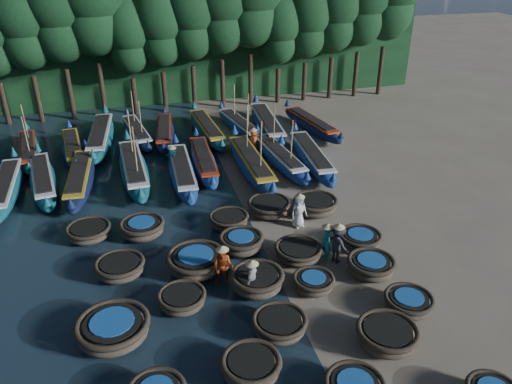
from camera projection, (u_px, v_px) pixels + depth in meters
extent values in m
plane|color=#7C705A|center=(260.00, 242.00, 22.82)|extent=(120.00, 120.00, 0.00)
cube|color=black|center=(184.00, 37.00, 40.62)|extent=(40.00, 3.00, 10.00)
torus|color=#372E20|center=(355.00, 384.00, 14.93)|extent=(1.90, 1.90, 0.18)
cylinder|color=black|center=(355.00, 383.00, 14.92)|extent=(1.45, 1.45, 0.05)
cylinder|color=#1B5095|center=(355.00, 382.00, 14.90)|extent=(1.11, 1.11, 0.04)
ellipsoid|color=brown|center=(251.00, 369.00, 15.72)|extent=(2.14, 2.14, 0.71)
torus|color=#372E20|center=(251.00, 362.00, 15.56)|extent=(1.97, 1.97, 0.21)
cylinder|color=black|center=(251.00, 361.00, 15.54)|extent=(1.47, 1.47, 0.06)
ellipsoid|color=brown|center=(279.00, 326.00, 17.49)|extent=(2.01, 2.01, 0.61)
torus|color=#372E20|center=(280.00, 320.00, 17.36)|extent=(1.99, 1.99, 0.19)
cylinder|color=black|center=(280.00, 319.00, 17.34)|extent=(1.51, 1.51, 0.06)
ellipsoid|color=brown|center=(387.00, 337.00, 16.99)|extent=(2.38, 2.38, 0.67)
torus|color=#372E20|center=(388.00, 330.00, 16.84)|extent=(2.17, 2.17, 0.20)
cylinder|color=black|center=(388.00, 329.00, 16.82)|extent=(1.65, 1.65, 0.06)
ellipsoid|color=brown|center=(408.00, 304.00, 18.54)|extent=(1.98, 1.98, 0.59)
torus|color=#372E20|center=(409.00, 298.00, 18.41)|extent=(1.87, 1.87, 0.18)
cylinder|color=black|center=(409.00, 298.00, 18.40)|extent=(1.42, 1.42, 0.05)
cylinder|color=#1B5095|center=(409.00, 297.00, 18.38)|extent=(1.09, 1.09, 0.04)
ellipsoid|color=brown|center=(114.00, 331.00, 17.17)|extent=(2.85, 2.85, 0.75)
torus|color=#372E20|center=(112.00, 324.00, 17.01)|extent=(2.58, 2.58, 0.23)
cylinder|color=black|center=(112.00, 323.00, 16.99)|extent=(1.98, 1.98, 0.07)
cylinder|color=#1B5095|center=(112.00, 322.00, 16.96)|extent=(1.52, 1.52, 0.05)
ellipsoid|color=brown|center=(182.00, 301.00, 18.72)|extent=(1.99, 1.99, 0.59)
torus|color=#372E20|center=(182.00, 295.00, 18.59)|extent=(1.85, 1.85, 0.18)
cylinder|color=black|center=(182.00, 294.00, 18.57)|extent=(1.41, 1.41, 0.05)
ellipsoid|color=brown|center=(257.00, 283.00, 19.55)|extent=(2.58, 2.58, 0.76)
torus|color=#372E20|center=(257.00, 275.00, 19.38)|extent=(2.16, 2.16, 0.23)
cylinder|color=black|center=(257.00, 275.00, 19.36)|extent=(1.62, 1.62, 0.07)
ellipsoid|color=brown|center=(313.00, 284.00, 19.62)|extent=(2.04, 2.04, 0.57)
torus|color=#372E20|center=(314.00, 279.00, 19.49)|extent=(1.68, 1.68, 0.17)
cylinder|color=black|center=(314.00, 278.00, 19.48)|extent=(1.26, 1.26, 0.05)
cylinder|color=#1B5095|center=(314.00, 277.00, 19.46)|extent=(0.97, 0.97, 0.03)
ellipsoid|color=brown|center=(371.00, 268.00, 20.48)|extent=(2.42, 2.42, 0.68)
torus|color=#372E20|center=(372.00, 262.00, 20.33)|extent=(2.02, 2.02, 0.21)
cylinder|color=black|center=(372.00, 261.00, 20.31)|extent=(1.52, 1.52, 0.06)
cylinder|color=#1B5095|center=(372.00, 260.00, 20.30)|extent=(1.17, 1.17, 0.04)
ellipsoid|color=brown|center=(120.00, 269.00, 20.44)|extent=(2.05, 2.05, 0.63)
torus|color=#372E20|center=(119.00, 263.00, 20.30)|extent=(2.06, 2.06, 0.19)
cylinder|color=black|center=(119.00, 262.00, 20.28)|extent=(1.57, 1.57, 0.06)
ellipsoid|color=brown|center=(196.00, 264.00, 20.68)|extent=(2.60, 2.60, 0.75)
torus|color=#372E20|center=(196.00, 257.00, 20.52)|extent=(2.50, 2.50, 0.23)
cylinder|color=black|center=(196.00, 256.00, 20.49)|extent=(1.90, 1.90, 0.07)
cylinder|color=#1B5095|center=(196.00, 255.00, 20.47)|extent=(1.46, 1.46, 0.05)
ellipsoid|color=brown|center=(241.00, 244.00, 21.99)|extent=(1.82, 1.82, 0.72)
torus|color=#372E20|center=(241.00, 238.00, 21.83)|extent=(2.00, 2.00, 0.22)
cylinder|color=black|center=(241.00, 237.00, 21.81)|extent=(1.50, 1.50, 0.07)
cylinder|color=#1B5095|center=(241.00, 236.00, 21.79)|extent=(1.15, 1.15, 0.04)
ellipsoid|color=brown|center=(298.00, 253.00, 21.46)|extent=(2.27, 2.27, 0.61)
torus|color=#372E20|center=(299.00, 248.00, 21.33)|extent=(2.09, 2.09, 0.19)
cylinder|color=black|center=(299.00, 247.00, 21.31)|extent=(1.59, 1.59, 0.06)
ellipsoid|color=brown|center=(360.00, 241.00, 22.32)|extent=(1.98, 1.98, 0.62)
torus|color=#372E20|center=(360.00, 235.00, 22.19)|extent=(1.95, 1.95, 0.19)
cylinder|color=black|center=(360.00, 235.00, 22.17)|extent=(1.48, 1.48, 0.06)
cylinder|color=#1B5095|center=(361.00, 234.00, 22.16)|extent=(1.14, 1.14, 0.04)
ellipsoid|color=brown|center=(89.00, 233.00, 22.92)|extent=(2.52, 2.52, 0.60)
torus|color=#372E20|center=(88.00, 228.00, 22.79)|extent=(2.06, 2.06, 0.18)
cylinder|color=black|center=(88.00, 227.00, 22.77)|extent=(1.58, 1.58, 0.05)
ellipsoid|color=brown|center=(143.00, 230.00, 23.05)|extent=(2.40, 2.40, 0.72)
torus|color=#372E20|center=(142.00, 224.00, 22.90)|extent=(2.10, 2.10, 0.22)
cylinder|color=black|center=(142.00, 223.00, 22.88)|extent=(1.58, 1.58, 0.07)
cylinder|color=#1B5095|center=(142.00, 222.00, 22.86)|extent=(1.22, 1.22, 0.04)
ellipsoid|color=brown|center=(229.00, 222.00, 23.80)|extent=(1.92, 1.92, 0.62)
torus|color=#372E20|center=(229.00, 216.00, 23.67)|extent=(1.92, 1.92, 0.19)
cylinder|color=black|center=(229.00, 216.00, 23.65)|extent=(1.46, 1.46, 0.06)
ellipsoid|color=brown|center=(269.00, 208.00, 24.92)|extent=(2.38, 2.38, 0.65)
torus|color=#372E20|center=(269.00, 203.00, 24.78)|extent=(2.20, 2.20, 0.20)
cylinder|color=black|center=(269.00, 202.00, 24.76)|extent=(1.68, 1.68, 0.06)
ellipsoid|color=brown|center=(315.00, 207.00, 25.00)|extent=(2.66, 2.66, 0.72)
torus|color=#372E20|center=(316.00, 201.00, 24.84)|extent=(2.25, 2.25, 0.22)
cylinder|color=black|center=(316.00, 200.00, 24.82)|extent=(1.71, 1.71, 0.07)
ellipsoid|color=navy|center=(6.00, 189.00, 26.47)|extent=(1.58, 7.78, 0.97)
cone|color=navy|center=(13.00, 151.00, 29.39)|extent=(0.43, 0.43, 0.58)
cube|color=silver|center=(4.00, 182.00, 26.28)|extent=(1.16, 6.03, 0.12)
cube|color=black|center=(4.00, 181.00, 26.24)|extent=(0.88, 5.25, 0.10)
ellipsoid|color=navy|center=(43.00, 181.00, 27.36)|extent=(2.60, 7.73, 0.95)
cone|color=navy|center=(37.00, 147.00, 30.07)|extent=(0.42, 0.42, 0.57)
cone|color=navy|center=(46.00, 201.00, 24.10)|extent=(0.42, 0.42, 0.48)
cube|color=silver|center=(42.00, 174.00, 27.17)|extent=(1.95, 5.98, 0.11)
cube|color=black|center=(42.00, 173.00, 27.14)|extent=(1.57, 5.19, 0.10)
ellipsoid|color=#0E1335|center=(80.00, 179.00, 27.48)|extent=(1.84, 7.95, 0.99)
cone|color=#0E1335|center=(85.00, 143.00, 30.52)|extent=(0.43, 0.43, 0.59)
cone|color=#0E1335|center=(70.00, 203.00, 23.87)|extent=(0.43, 0.43, 0.49)
cube|color=gold|center=(79.00, 172.00, 27.29)|extent=(1.36, 6.16, 0.12)
cube|color=black|center=(79.00, 171.00, 27.25)|extent=(1.05, 5.36, 0.10)
ellipsoid|color=navy|center=(134.00, 170.00, 28.50)|extent=(1.91, 8.51, 1.06)
cone|color=navy|center=(126.00, 134.00, 31.66)|extent=(0.46, 0.46, 0.63)
cone|color=navy|center=(140.00, 191.00, 24.72)|extent=(0.46, 0.46, 0.53)
cube|color=silver|center=(133.00, 163.00, 28.29)|extent=(1.41, 6.60, 0.13)
cube|color=black|center=(133.00, 161.00, 28.25)|extent=(1.09, 5.74, 0.11)
cylinder|color=#997F4C|center=(130.00, 134.00, 28.81)|extent=(0.07, 0.25, 2.96)
cylinder|color=#997F4C|center=(135.00, 152.00, 26.40)|extent=(0.07, 0.25, 2.96)
plane|color=red|center=(135.00, 129.00, 25.85)|extent=(0.00, 0.37, 0.37)
ellipsoid|color=navy|center=(183.00, 172.00, 28.25)|extent=(1.61, 7.97, 0.99)
cone|color=navy|center=(175.00, 137.00, 31.28)|extent=(0.44, 0.44, 0.60)
cone|color=navy|center=(190.00, 194.00, 24.64)|extent=(0.44, 0.44, 0.50)
cube|color=silver|center=(182.00, 166.00, 28.05)|extent=(1.18, 6.17, 0.12)
cube|color=black|center=(182.00, 164.00, 28.02)|extent=(0.90, 5.37, 0.10)
ellipsoid|color=navy|center=(204.00, 162.00, 29.64)|extent=(1.60, 7.56, 0.94)
cone|color=navy|center=(196.00, 131.00, 32.52)|extent=(0.41, 0.41, 0.56)
cone|color=navy|center=(213.00, 179.00, 26.22)|extent=(0.41, 0.41, 0.47)
cube|color=#A32B14|center=(203.00, 155.00, 29.46)|extent=(1.18, 5.85, 0.11)
cube|color=black|center=(203.00, 154.00, 29.42)|extent=(0.90, 5.10, 0.09)
ellipsoid|color=navy|center=(251.00, 164.00, 29.11)|extent=(1.66, 8.64, 1.08)
cone|color=navy|center=(234.00, 129.00, 32.37)|extent=(0.47, 0.47, 0.65)
cone|color=navy|center=(273.00, 186.00, 25.23)|extent=(0.47, 0.47, 0.54)
cube|color=gold|center=(251.00, 157.00, 28.90)|extent=(1.21, 6.70, 0.13)
cube|color=black|center=(251.00, 156.00, 28.86)|extent=(0.91, 5.83, 0.11)
cylinder|color=#997F4C|center=(247.00, 129.00, 29.44)|extent=(0.08, 0.26, 3.02)
cylinder|color=#997F4C|center=(261.00, 147.00, 26.96)|extent=(0.08, 0.26, 3.02)
plane|color=red|center=(264.00, 124.00, 26.39)|extent=(0.00, 0.38, 0.38)
ellipsoid|color=navy|center=(280.00, 158.00, 30.06)|extent=(2.14, 7.81, 0.96)
cone|color=navy|center=(257.00, 128.00, 32.89)|extent=(0.42, 0.42, 0.58)
cone|color=navy|center=(307.00, 175.00, 26.67)|extent=(0.42, 0.42, 0.48)
cube|color=silver|center=(280.00, 152.00, 29.87)|extent=(1.59, 6.05, 0.12)
cube|color=black|center=(280.00, 151.00, 29.84)|extent=(1.26, 5.26, 0.10)
cylinder|color=#997F4C|center=(274.00, 127.00, 30.34)|extent=(0.07, 0.23, 2.70)
cylinder|color=#997F4C|center=(292.00, 142.00, 28.18)|extent=(0.07, 0.23, 2.70)
plane|color=red|center=(295.00, 122.00, 27.68)|extent=(0.00, 0.34, 0.34)
ellipsoid|color=navy|center=(311.00, 157.00, 30.08)|extent=(2.04, 8.22, 1.02)
cone|color=navy|center=(295.00, 125.00, 33.22)|extent=(0.45, 0.45, 0.61)
cone|color=navy|center=(333.00, 176.00, 26.34)|extent=(0.45, 0.45, 0.51)
cube|color=silver|center=(312.00, 151.00, 29.88)|extent=(1.52, 6.36, 0.12)
cube|color=black|center=(312.00, 150.00, 29.84)|extent=(1.19, 5.53, 0.10)
ellipsoid|color=navy|center=(29.00, 151.00, 31.05)|extent=(2.34, 7.32, 0.90)
cone|color=navy|center=(26.00, 125.00, 33.64)|extent=(0.40, 0.40, 0.54)
cone|color=navy|center=(29.00, 165.00, 27.94)|extent=(0.40, 0.40, 0.45)
cube|color=#A32B14|center=(28.00, 146.00, 30.88)|extent=(1.75, 5.67, 0.11)
cube|color=black|center=(27.00, 145.00, 30.84)|extent=(1.41, 4.92, 0.09)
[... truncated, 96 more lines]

